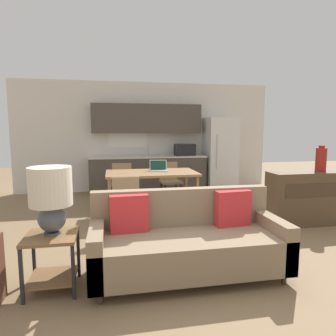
# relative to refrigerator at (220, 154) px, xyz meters

# --- Properties ---
(ground_plane) EXTENTS (20.00, 20.00, 0.00)m
(ground_plane) POSITION_rel_refrigerator_xyz_m (-1.83, -4.23, -0.91)
(ground_plane) COLOR #7F6647
(wall_back) EXTENTS (6.40, 0.07, 2.70)m
(wall_back) POSITION_rel_refrigerator_xyz_m (-1.84, 0.40, 0.44)
(wall_back) COLOR silver
(wall_back) RESTS_ON ground_plane
(kitchen_counter) EXTENTS (2.83, 0.65, 2.15)m
(kitchen_counter) POSITION_rel_refrigerator_xyz_m (-1.81, 0.10, -0.07)
(kitchen_counter) COLOR #4C443D
(kitchen_counter) RESTS_ON ground_plane
(refrigerator) EXTENTS (0.74, 0.74, 1.82)m
(refrigerator) POSITION_rel_refrigerator_xyz_m (0.00, 0.00, 0.00)
(refrigerator) COLOR white
(refrigerator) RESTS_ON ground_plane
(dining_table) EXTENTS (1.62, 0.93, 0.77)m
(dining_table) POSITION_rel_refrigerator_xyz_m (-2.01, -1.86, -0.20)
(dining_table) COLOR olive
(dining_table) RESTS_ON ground_plane
(couch) EXTENTS (2.00, 0.80, 0.88)m
(couch) POSITION_rel_refrigerator_xyz_m (-1.95, -4.22, -0.56)
(couch) COLOR #3D2D1E
(couch) RESTS_ON ground_plane
(side_table) EXTENTS (0.48, 0.48, 0.54)m
(side_table) POSITION_rel_refrigerator_xyz_m (-3.29, -4.29, -0.55)
(side_table) COLOR brown
(side_table) RESTS_ON ground_plane
(table_lamp) EXTENTS (0.40, 0.40, 0.65)m
(table_lamp) POSITION_rel_refrigerator_xyz_m (-3.28, -4.26, 0.02)
(table_lamp) COLOR #4C515B
(table_lamp) RESTS_ON side_table
(credenza) EXTENTS (1.25, 0.42, 0.86)m
(credenza) POSITION_rel_refrigerator_xyz_m (0.37, -2.93, -0.48)
(credenza) COLOR brown
(credenza) RESTS_ON ground_plane
(vase) EXTENTS (0.17, 0.17, 0.42)m
(vase) POSITION_rel_refrigerator_xyz_m (0.63, -2.91, 0.14)
(vase) COLOR maroon
(vase) RESTS_ON credenza
(dining_chair_far_right) EXTENTS (0.46, 0.46, 0.84)m
(dining_chair_far_right) POSITION_rel_refrigerator_xyz_m (-1.49, -1.00, -0.43)
(dining_chair_far_right) COLOR #997A56
(dining_chair_far_right) RESTS_ON ground_plane
(dining_chair_far_left) EXTENTS (0.46, 0.46, 0.84)m
(dining_chair_far_left) POSITION_rel_refrigerator_xyz_m (-2.52, -1.07, -0.43)
(dining_chair_far_left) COLOR #997A56
(dining_chair_far_left) RESTS_ON ground_plane
(dining_chair_near_left) EXTENTS (0.44, 0.44, 0.84)m
(dining_chair_near_left) POSITION_rel_refrigerator_xyz_m (-2.52, -2.67, -0.43)
(dining_chair_near_left) COLOR #997A56
(dining_chair_near_left) RESTS_ON ground_plane
(laptop) EXTENTS (0.34, 0.28, 0.20)m
(laptop) POSITION_rel_refrigerator_xyz_m (-1.86, -1.75, -0.09)
(laptop) COLOR #B7BABC
(laptop) RESTS_ON dining_table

